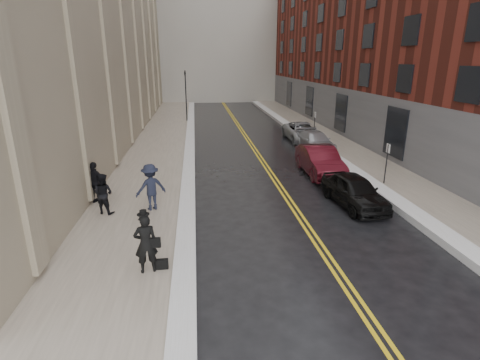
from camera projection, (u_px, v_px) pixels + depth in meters
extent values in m
plane|color=black|center=(259.00, 283.00, 11.02)|extent=(160.00, 160.00, 0.00)
cube|color=gray|center=(156.00, 154.00, 25.61)|extent=(4.00, 64.00, 0.15)
cube|color=gray|center=(345.00, 149.00, 27.12)|extent=(3.00, 64.00, 0.15)
cube|color=gold|center=(255.00, 152.00, 26.40)|extent=(0.12, 64.00, 0.01)
cube|color=gold|center=(258.00, 152.00, 26.43)|extent=(0.12, 64.00, 0.01)
cube|color=white|center=(190.00, 152.00, 25.85)|extent=(0.70, 60.80, 0.26)
cube|color=white|center=(320.00, 149.00, 26.89)|extent=(0.85, 60.80, 0.30)
cube|color=maroon|center=(418.00, 26.00, 31.93)|extent=(14.00, 50.00, 18.00)
cylinder|color=black|center=(186.00, 97.00, 38.27)|extent=(0.12, 0.12, 5.20)
imported|color=black|center=(185.00, 77.00, 37.65)|extent=(0.18, 0.15, 0.90)
cylinder|color=black|center=(386.00, 165.00, 19.12)|extent=(0.06, 0.06, 2.20)
cube|color=white|center=(388.00, 148.00, 18.84)|extent=(0.02, 0.35, 0.45)
cylinder|color=black|center=(314.00, 126.00, 30.46)|extent=(0.06, 0.06, 2.20)
cube|color=white|center=(315.00, 115.00, 30.18)|extent=(0.02, 0.35, 0.45)
imported|color=black|center=(354.00, 191.00, 16.62)|extent=(2.07, 4.29, 1.41)
imported|color=#3E0B13|center=(320.00, 161.00, 21.14)|extent=(1.74, 4.89, 1.61)
imported|color=#A1A2A8|center=(315.00, 141.00, 26.87)|extent=(2.06, 4.65, 1.33)
imported|color=#A3A6AC|center=(303.00, 132.00, 30.01)|extent=(2.43, 5.16, 1.43)
imported|color=black|center=(146.00, 244.00, 11.07)|extent=(0.76, 0.58, 1.87)
imported|color=black|center=(103.00, 194.00, 15.40)|extent=(1.02, 0.92, 1.72)
imported|color=black|center=(151.00, 187.00, 15.76)|extent=(1.48, 1.21, 2.00)
imported|color=black|center=(95.00, 183.00, 16.50)|extent=(1.19, 0.86, 1.87)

